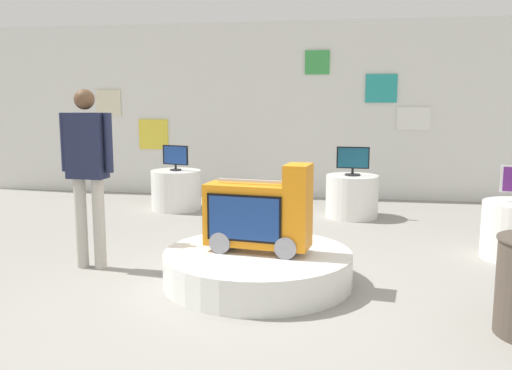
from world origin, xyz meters
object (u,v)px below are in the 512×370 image
object	(u,v)px
display_pedestal_left_rear	(176,190)
main_display_pedestal	(258,267)
shopper_browsing_near_truck	(87,165)
display_pedestal_right_rear	(352,196)
novelty_firetruck_tv	(259,216)
tv_on_right_rear	(353,160)
tv_on_left_rear	(175,157)

from	to	relation	value
display_pedestal_left_rear	main_display_pedestal	bearing A→B (deg)	-60.99
display_pedestal_left_rear	shopper_browsing_near_truck	bearing A→B (deg)	-88.85
display_pedestal_right_rear	shopper_browsing_near_truck	world-z (taller)	shopper_browsing_near_truck
novelty_firetruck_tv	display_pedestal_right_rear	distance (m)	3.28
display_pedestal_left_rear	display_pedestal_right_rear	xyz separation A→B (m)	(2.71, -0.14, 0.00)
novelty_firetruck_tv	display_pedestal_left_rear	size ratio (longest dim) A/B	1.30
novelty_firetruck_tv	display_pedestal_left_rear	world-z (taller)	novelty_firetruck_tv
main_display_pedestal	shopper_browsing_near_truck	world-z (taller)	shopper_browsing_near_truck
shopper_browsing_near_truck	novelty_firetruck_tv	bearing A→B (deg)	-6.60
shopper_browsing_near_truck	main_display_pedestal	bearing A→B (deg)	-6.36
shopper_browsing_near_truck	display_pedestal_right_rear	bearing A→B (deg)	47.92
display_pedestal_left_rear	tv_on_right_rear	world-z (taller)	tv_on_right_rear
display_pedestal_right_rear	display_pedestal_left_rear	bearing A→B (deg)	177.10
main_display_pedestal	novelty_firetruck_tv	world-z (taller)	novelty_firetruck_tv
tv_on_left_rear	main_display_pedestal	bearing A→B (deg)	-60.97
main_display_pedestal	display_pedestal_left_rear	xyz separation A→B (m)	(-1.81, 3.27, 0.16)
shopper_browsing_near_truck	tv_on_right_rear	bearing A→B (deg)	47.87
main_display_pedestal	tv_on_right_rear	bearing A→B (deg)	73.94
main_display_pedestal	display_pedestal_right_rear	bearing A→B (deg)	73.96
display_pedestal_left_rear	tv_on_left_rear	size ratio (longest dim) A/B	1.76
tv_on_left_rear	shopper_browsing_near_truck	size ratio (longest dim) A/B	0.24
display_pedestal_left_rear	tv_on_right_rear	size ratio (longest dim) A/B	1.64
main_display_pedestal	display_pedestal_left_rear	distance (m)	3.74
tv_on_right_rear	shopper_browsing_near_truck	distance (m)	3.96
main_display_pedestal	display_pedestal_right_rear	distance (m)	3.26
tv_on_right_rear	shopper_browsing_near_truck	xyz separation A→B (m)	(-2.65, -2.93, 0.22)
display_pedestal_left_rear	tv_on_right_rear	distance (m)	2.77
shopper_browsing_near_truck	tv_on_left_rear	bearing A→B (deg)	91.13
novelty_firetruck_tv	tv_on_right_rear	xyz separation A→B (m)	(0.88, 3.14, 0.20)
main_display_pedestal	tv_on_right_rear	xyz separation A→B (m)	(0.90, 3.13, 0.69)
display_pedestal_left_rear	tv_on_left_rear	world-z (taller)	tv_on_left_rear
main_display_pedestal	display_pedestal_left_rear	bearing A→B (deg)	119.01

